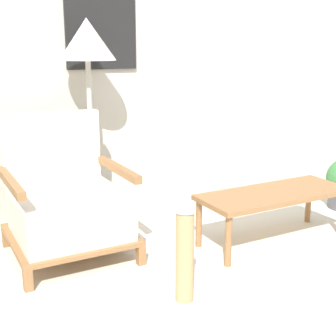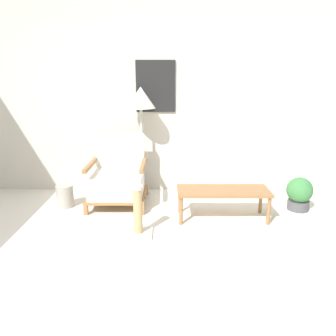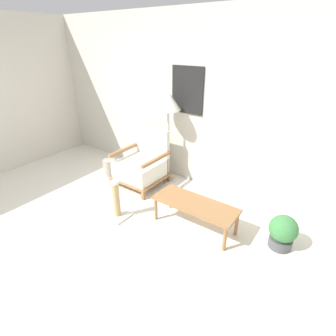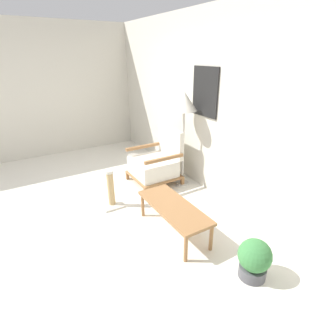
{
  "view_description": "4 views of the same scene",
  "coord_description": "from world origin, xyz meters",
  "px_view_note": "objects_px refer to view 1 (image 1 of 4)",
  "views": [
    {
      "loc": [
        -1.21,
        -1.43,
        1.34
      ],
      "look_at": [
        0.26,
        1.3,
        0.55
      ],
      "focal_mm": 50.0,
      "sensor_mm": 36.0,
      "label": 1
    },
    {
      "loc": [
        0.27,
        -2.75,
        1.67
      ],
      "look_at": [
        0.26,
        1.3,
        0.55
      ],
      "focal_mm": 35.0,
      "sensor_mm": 36.0,
      "label": 2
    },
    {
      "loc": [
        2.3,
        -1.52,
        2.26
      ],
      "look_at": [
        0.26,
        1.3,
        0.55
      ],
      "focal_mm": 28.0,
      "sensor_mm": 36.0,
      "label": 3
    },
    {
      "loc": [
        3.23,
        -0.52,
        2.08
      ],
      "look_at": [
        0.26,
        1.3,
        0.55
      ],
      "focal_mm": 28.0,
      "sensor_mm": 36.0,
      "label": 4
    }
  ],
  "objects_px": {
    "floor_lamp": "(87,48)",
    "armchair": "(67,204)",
    "coffee_table": "(274,197)",
    "scratching_post": "(185,269)"
  },
  "relations": [
    {
      "from": "scratching_post",
      "to": "armchair",
      "type": "bearing_deg",
      "value": 110.57
    },
    {
      "from": "armchair",
      "to": "scratching_post",
      "type": "height_order",
      "value": "armchair"
    },
    {
      "from": "floor_lamp",
      "to": "armchair",
      "type": "bearing_deg",
      "value": -131.31
    },
    {
      "from": "armchair",
      "to": "coffee_table",
      "type": "distance_m",
      "value": 1.43
    },
    {
      "from": "armchair",
      "to": "floor_lamp",
      "type": "distance_m",
      "value": 1.11
    },
    {
      "from": "coffee_table",
      "to": "armchair",
      "type": "bearing_deg",
      "value": 159.68
    },
    {
      "from": "coffee_table",
      "to": "scratching_post",
      "type": "relative_size",
      "value": 1.93
    },
    {
      "from": "armchair",
      "to": "floor_lamp",
      "type": "relative_size",
      "value": 0.59
    },
    {
      "from": "armchair",
      "to": "floor_lamp",
      "type": "bearing_deg",
      "value": 48.69
    },
    {
      "from": "floor_lamp",
      "to": "coffee_table",
      "type": "distance_m",
      "value": 1.68
    }
  ]
}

